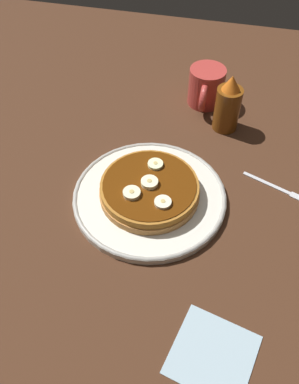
% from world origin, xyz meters
% --- Properties ---
extents(ground_plane, '(1.40, 1.40, 0.03)m').
position_xyz_m(ground_plane, '(0.00, 0.00, -0.01)').
color(ground_plane, '#422616').
extents(plate, '(0.28, 0.28, 0.02)m').
position_xyz_m(plate, '(0.00, 0.00, 0.01)').
color(plate, silver).
rests_on(plate, ground_plane).
extents(pancake_stack, '(0.18, 0.18, 0.03)m').
position_xyz_m(pancake_stack, '(-0.00, -0.00, 0.03)').
color(pancake_stack, '#B97C41').
rests_on(pancake_stack, plate).
extents(banana_slice_0, '(0.03, 0.03, 0.01)m').
position_xyz_m(banana_slice_0, '(0.00, 0.00, 0.05)').
color(banana_slice_0, '#F8F4BD').
rests_on(banana_slice_0, pancake_stack).
extents(banana_slice_1, '(0.03, 0.03, 0.01)m').
position_xyz_m(banana_slice_1, '(-0.05, -0.00, 0.04)').
color(banana_slice_1, '#EDF4B6').
rests_on(banana_slice_1, pancake_stack).
extents(banana_slice_2, '(0.03, 0.03, 0.01)m').
position_xyz_m(banana_slice_2, '(0.04, 0.03, 0.04)').
color(banana_slice_2, '#F0E8C4').
rests_on(banana_slice_2, pancake_stack).
extents(banana_slice_3, '(0.03, 0.03, 0.01)m').
position_xyz_m(banana_slice_3, '(0.03, -0.02, 0.04)').
color(banana_slice_3, beige).
rests_on(banana_slice_3, pancake_stack).
extents(coffee_mug, '(0.11, 0.08, 0.08)m').
position_xyz_m(coffee_mug, '(-0.31, 0.06, 0.04)').
color(coffee_mug, '#B23833').
rests_on(coffee_mug, ground_plane).
extents(napkin, '(0.13, 0.13, 0.00)m').
position_xyz_m(napkin, '(0.25, 0.15, 0.00)').
color(napkin, '#99B2BF').
rests_on(napkin, ground_plane).
extents(fork, '(0.06, 0.12, 0.01)m').
position_xyz_m(fork, '(-0.08, 0.23, 0.00)').
color(fork, silver).
rests_on(fork, ground_plane).
extents(syrup_bottle, '(0.05, 0.05, 0.13)m').
position_xyz_m(syrup_bottle, '(-0.23, 0.11, 0.06)').
color(syrup_bottle, brown).
rests_on(syrup_bottle, ground_plane).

